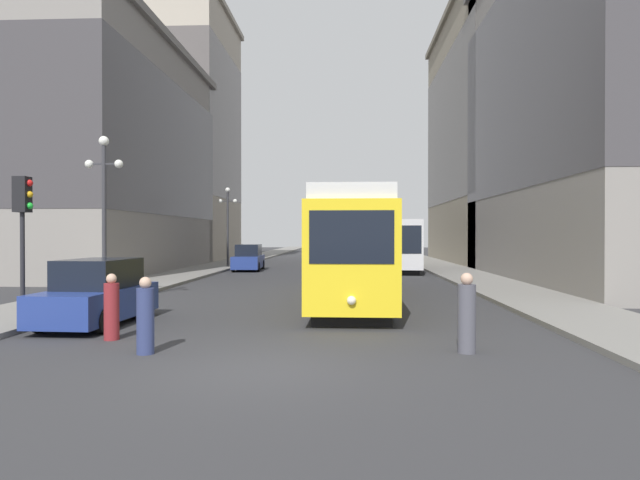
{
  "coord_description": "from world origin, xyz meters",
  "views": [
    {
      "loc": [
        1.49,
        -10.28,
        2.51
      ],
      "look_at": [
        0.5,
        9.52,
        2.32
      ],
      "focal_mm": 31.49,
      "sensor_mm": 36.0,
      "label": 1
    }
  ],
  "objects_px": {
    "parked_car_left_mid": "(98,294)",
    "pedestrian_crossing_near": "(145,318)",
    "parked_car_left_near": "(249,258)",
    "lamp_post_left_near": "(104,193)",
    "traffic_light_near_left": "(23,210)",
    "lamp_post_left_far": "(228,215)",
    "pedestrian_crossing_far": "(467,316)",
    "pedestrian_on_sidewalk": "(112,309)",
    "streetcar": "(353,245)",
    "transit_bus": "(397,242)"
  },
  "relations": [
    {
      "from": "streetcar",
      "to": "traffic_light_near_left",
      "type": "height_order",
      "value": "traffic_light_near_left"
    },
    {
      "from": "lamp_post_left_near",
      "to": "pedestrian_crossing_far",
      "type": "bearing_deg",
      "value": -35.09
    },
    {
      "from": "traffic_light_near_left",
      "to": "lamp_post_left_far",
      "type": "height_order",
      "value": "lamp_post_left_far"
    },
    {
      "from": "pedestrian_crossing_near",
      "to": "pedestrian_on_sidewalk",
      "type": "xyz_separation_m",
      "value": [
        -1.38,
        1.51,
        -0.02
      ]
    },
    {
      "from": "pedestrian_on_sidewalk",
      "to": "pedestrian_crossing_far",
      "type": "bearing_deg",
      "value": -141.68
    },
    {
      "from": "pedestrian_on_sidewalk",
      "to": "transit_bus",
      "type": "bearing_deg",
      "value": -62.86
    },
    {
      "from": "lamp_post_left_near",
      "to": "parked_car_left_mid",
      "type": "bearing_deg",
      "value": -68.02
    },
    {
      "from": "parked_car_left_mid",
      "to": "pedestrian_on_sidewalk",
      "type": "relative_size",
      "value": 2.84
    },
    {
      "from": "parked_car_left_near",
      "to": "pedestrian_on_sidewalk",
      "type": "bearing_deg",
      "value": -90.03
    },
    {
      "from": "pedestrian_crossing_far",
      "to": "pedestrian_on_sidewalk",
      "type": "relative_size",
      "value": 1.08
    },
    {
      "from": "transit_bus",
      "to": "pedestrian_crossing_near",
      "type": "distance_m",
      "value": 29.57
    },
    {
      "from": "parked_car_left_near",
      "to": "parked_car_left_mid",
      "type": "distance_m",
      "value": 23.75
    },
    {
      "from": "parked_car_left_mid",
      "to": "traffic_light_near_left",
      "type": "relative_size",
      "value": 1.15
    },
    {
      "from": "parked_car_left_near",
      "to": "pedestrian_on_sidewalk",
      "type": "xyz_separation_m",
      "value": [
        1.36,
        -25.97,
        -0.11
      ]
    },
    {
      "from": "lamp_post_left_near",
      "to": "pedestrian_on_sidewalk",
      "type": "bearing_deg",
      "value": -64.88
    },
    {
      "from": "parked_car_left_near",
      "to": "pedestrian_crossing_far",
      "type": "height_order",
      "value": "parked_car_left_near"
    },
    {
      "from": "pedestrian_crossing_near",
      "to": "traffic_light_near_left",
      "type": "height_order",
      "value": "traffic_light_near_left"
    },
    {
      "from": "traffic_light_near_left",
      "to": "lamp_post_left_far",
      "type": "bearing_deg",
      "value": 90.47
    },
    {
      "from": "pedestrian_on_sidewalk",
      "to": "pedestrian_crossing_near",
      "type": "bearing_deg",
      "value": 178.08
    },
    {
      "from": "parked_car_left_near",
      "to": "pedestrian_on_sidewalk",
      "type": "height_order",
      "value": "parked_car_left_near"
    },
    {
      "from": "parked_car_left_mid",
      "to": "traffic_light_near_left",
      "type": "bearing_deg",
      "value": -153.33
    },
    {
      "from": "transit_bus",
      "to": "streetcar",
      "type": "bearing_deg",
      "value": -98.15
    },
    {
      "from": "pedestrian_crossing_near",
      "to": "parked_car_left_near",
      "type": "bearing_deg",
      "value": 118.82
    },
    {
      "from": "parked_car_left_mid",
      "to": "pedestrian_crossing_near",
      "type": "relative_size",
      "value": 2.76
    },
    {
      "from": "transit_bus",
      "to": "lamp_post_left_far",
      "type": "relative_size",
      "value": 2.1
    },
    {
      "from": "streetcar",
      "to": "lamp_post_left_near",
      "type": "relative_size",
      "value": 2.4
    },
    {
      "from": "pedestrian_on_sidewalk",
      "to": "parked_car_left_mid",
      "type": "bearing_deg",
      "value": -12.97
    },
    {
      "from": "streetcar",
      "to": "parked_car_left_mid",
      "type": "xyz_separation_m",
      "value": [
        -7.15,
        -6.31,
        -1.26
      ]
    },
    {
      "from": "lamp_post_left_near",
      "to": "lamp_post_left_far",
      "type": "distance_m",
      "value": 20.98
    },
    {
      "from": "pedestrian_on_sidewalk",
      "to": "lamp_post_left_near",
      "type": "height_order",
      "value": "lamp_post_left_near"
    },
    {
      "from": "streetcar",
      "to": "pedestrian_on_sidewalk",
      "type": "distance_m",
      "value": 10.41
    },
    {
      "from": "pedestrian_on_sidewalk",
      "to": "traffic_light_near_left",
      "type": "bearing_deg",
      "value": 19.94
    },
    {
      "from": "pedestrian_crossing_near",
      "to": "lamp_post_left_near",
      "type": "height_order",
      "value": "lamp_post_left_near"
    },
    {
      "from": "parked_car_left_near",
      "to": "pedestrian_crossing_near",
      "type": "xyz_separation_m",
      "value": [
        2.73,
        -27.49,
        -0.09
      ]
    },
    {
      "from": "pedestrian_on_sidewalk",
      "to": "traffic_light_near_left",
      "type": "distance_m",
      "value": 4.15
    },
    {
      "from": "parked_car_left_near",
      "to": "parked_car_left_mid",
      "type": "bearing_deg",
      "value": -93.01
    },
    {
      "from": "transit_bus",
      "to": "parked_car_left_mid",
      "type": "height_order",
      "value": "transit_bus"
    },
    {
      "from": "parked_car_left_near",
      "to": "lamp_post_left_far",
      "type": "relative_size",
      "value": 0.85
    },
    {
      "from": "streetcar",
      "to": "pedestrian_crossing_near",
      "type": "xyz_separation_m",
      "value": [
        -4.42,
        -10.05,
        -1.35
      ]
    },
    {
      "from": "transit_bus",
      "to": "lamp_post_left_far",
      "type": "height_order",
      "value": "lamp_post_left_far"
    },
    {
      "from": "lamp_post_left_far",
      "to": "pedestrian_on_sidewalk",
      "type": "bearing_deg",
      "value": -83.35
    },
    {
      "from": "transit_bus",
      "to": "pedestrian_crossing_far",
      "type": "relative_size",
      "value": 7.22
    },
    {
      "from": "transit_bus",
      "to": "lamp_post_left_near",
      "type": "relative_size",
      "value": 2.06
    },
    {
      "from": "streetcar",
      "to": "lamp_post_left_far",
      "type": "height_order",
      "value": "lamp_post_left_far"
    },
    {
      "from": "parked_car_left_mid",
      "to": "pedestrian_crossing_near",
      "type": "distance_m",
      "value": 4.63
    },
    {
      "from": "pedestrian_crossing_far",
      "to": "lamp_post_left_far",
      "type": "xyz_separation_m",
      "value": [
        -11.39,
        28.98,
        3.17
      ]
    },
    {
      "from": "transit_bus",
      "to": "lamp_post_left_near",
      "type": "distance_m",
      "value": 23.66
    },
    {
      "from": "traffic_light_near_left",
      "to": "lamp_post_left_far",
      "type": "xyz_separation_m",
      "value": [
        -0.22,
        26.45,
        0.8
      ]
    },
    {
      "from": "parked_car_left_mid",
      "to": "traffic_light_near_left",
      "type": "xyz_separation_m",
      "value": [
        -1.68,
        -0.76,
        2.31
      ]
    },
    {
      "from": "parked_car_left_near",
      "to": "traffic_light_near_left",
      "type": "xyz_separation_m",
      "value": [
        -1.68,
        -24.51,
        2.31
      ]
    }
  ]
}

